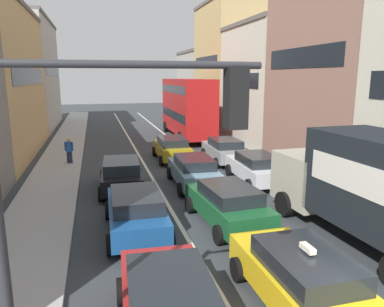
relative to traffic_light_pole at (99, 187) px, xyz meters
name	(u,v)px	position (x,y,z in m)	size (l,w,h in m)	color
sidewalk_left	(62,157)	(-2.25, 19.96, -3.75)	(2.60, 64.00, 0.14)	#A7A7A7
lane_stripe_left	(138,154)	(2.75, 19.96, -3.81)	(0.16, 60.00, 0.01)	silver
lane_stripe_right	(186,152)	(6.15, 19.96, -3.81)	(0.16, 60.00, 0.01)	silver
building_row_right	(282,77)	(14.35, 21.77, 1.40)	(7.20, 43.90, 12.40)	#B2ADA3
traffic_light_pole	(99,187)	(0.00, 0.00, 0.00)	(3.58, 0.38, 5.50)	#2D2D33
removalist_box_truck	(373,185)	(8.15, 4.22, -1.84)	(2.98, 7.80, 3.58)	#B7B29E
taxi_centre_lane_front	(302,278)	(4.32, 1.81, -3.02)	(2.07, 4.30, 1.66)	yellow
sedan_centre_lane_second	(228,203)	(4.44, 6.93, -3.02)	(2.29, 4.41, 1.49)	#19592D
wagon_left_lane_second	(136,211)	(1.18, 7.01, -3.02)	(2.13, 4.34, 1.49)	#194C8C
hatchback_centre_lane_third	(193,170)	(4.48, 11.78, -3.02)	(2.17, 4.35, 1.49)	#759EB7
sedan_left_lane_third	(121,174)	(1.05, 12.03, -3.02)	(2.24, 4.39, 1.49)	black
coupe_centre_lane_fourth	(172,148)	(4.63, 17.69, -3.02)	(2.10, 4.32, 1.49)	#B29319
sedan_right_lane_behind_truck	(256,167)	(7.68, 11.55, -3.02)	(2.18, 4.36, 1.49)	silver
wagon_right_lane_far	(224,150)	(7.68, 16.26, -3.02)	(2.18, 4.36, 1.49)	gray
bus_mid_queue_primary	(187,105)	(7.73, 26.10, -0.99)	(2.95, 10.54, 5.06)	#B21919
pedestrian_far_sidewalk	(69,150)	(-1.63, 17.93, -2.87)	(0.51, 0.34, 1.66)	#262D47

